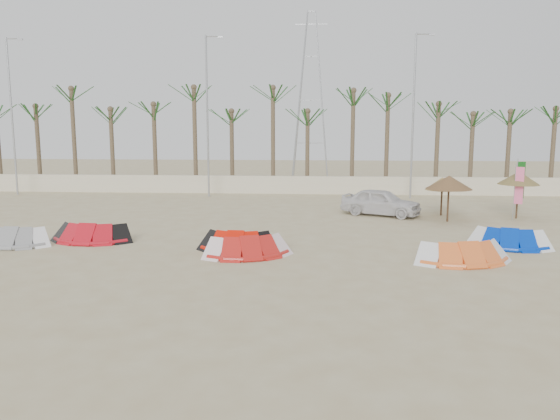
# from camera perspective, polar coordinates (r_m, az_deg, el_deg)

# --- Properties ---
(ground) EXTENTS (120.00, 120.00, 0.00)m
(ground) POSITION_cam_1_polar(r_m,az_deg,el_deg) (18.47, -1.30, -6.89)
(ground) COLOR #BFB48D
(ground) RESTS_ON ground
(boundary_wall) EXTENTS (60.00, 0.30, 1.30)m
(boundary_wall) POSITION_cam_1_polar(r_m,az_deg,el_deg) (39.97, 1.60, 2.64)
(boundary_wall) COLOR beige
(boundary_wall) RESTS_ON ground
(palm_line) EXTENTS (52.00, 4.00, 7.70)m
(palm_line) POSITION_cam_1_polar(r_m,az_deg,el_deg) (41.23, 2.66, 10.89)
(palm_line) COLOR brown
(palm_line) RESTS_ON ground
(lamp_a) EXTENTS (1.25, 0.14, 11.00)m
(lamp_a) POSITION_cam_1_polar(r_m,az_deg,el_deg) (43.45, -26.19, 9.00)
(lamp_a) COLOR #A5A8AD
(lamp_a) RESTS_ON ground
(lamp_b) EXTENTS (1.25, 0.14, 11.00)m
(lamp_b) POSITION_cam_1_polar(r_m,az_deg,el_deg) (38.46, -7.55, 9.95)
(lamp_b) COLOR #A5A8AD
(lamp_b) RESTS_ON ground
(lamp_c) EXTENTS (1.25, 0.14, 11.00)m
(lamp_c) POSITION_cam_1_polar(r_m,az_deg,el_deg) (38.23, 13.80, 9.78)
(lamp_c) COLOR #A5A8AD
(lamp_c) RESTS_ON ground
(pylon) EXTENTS (3.00, 3.00, 14.00)m
(pylon) POSITION_cam_1_polar(r_m,az_deg,el_deg) (45.97, 3.15, 2.64)
(pylon) COLOR #A5A8AD
(pylon) RESTS_ON ground
(kite_grey) EXTENTS (2.96, 1.61, 0.90)m
(kite_grey) POSITION_cam_1_polar(r_m,az_deg,el_deg) (25.49, -25.78, -2.40)
(kite_grey) COLOR gray
(kite_grey) RESTS_ON ground
(kite_red_left) EXTENTS (3.55, 1.70, 0.90)m
(kite_red_left) POSITION_cam_1_polar(r_m,az_deg,el_deg) (25.24, -18.90, -2.09)
(kite_red_left) COLOR red
(kite_red_left) RESTS_ON ground
(kite_red_mid) EXTENTS (3.17, 1.67, 0.90)m
(kite_red_mid) POSITION_cam_1_polar(r_m,az_deg,el_deg) (22.26, -4.43, -3.06)
(kite_red_mid) COLOR red
(kite_red_mid) RESTS_ON ground
(kite_red_right) EXTENTS (3.68, 2.45, 0.90)m
(kite_red_right) POSITION_cam_1_polar(r_m,az_deg,el_deg) (21.29, -3.25, -3.60)
(kite_red_right) COLOR red
(kite_red_right) RESTS_ON ground
(kite_orange) EXTENTS (3.80, 2.25, 0.90)m
(kite_orange) POSITION_cam_1_polar(r_m,az_deg,el_deg) (21.43, 18.47, -3.97)
(kite_orange) COLOR orange
(kite_orange) RESTS_ON ground
(kite_blue) EXTENTS (3.49, 2.31, 0.90)m
(kite_blue) POSITION_cam_1_polar(r_m,az_deg,el_deg) (24.60, 22.60, -2.58)
(kite_blue) COLOR #002EB4
(kite_blue) RESTS_ON ground
(parasol_left) EXTENTS (1.88, 1.88, 2.14)m
(parasol_left) POSITION_cam_1_polar(r_m,az_deg,el_deg) (31.58, 16.60, 2.65)
(parasol_left) COLOR #4C331E
(parasol_left) RESTS_ON ground
(parasol_mid) EXTENTS (2.38, 2.38, 2.42)m
(parasol_mid) POSITION_cam_1_polar(r_m,az_deg,el_deg) (29.58, 17.25, 2.77)
(parasol_mid) COLOR #4C331E
(parasol_mid) RESTS_ON ground
(parasol_right) EXTENTS (2.17, 2.17, 2.55)m
(parasol_right) POSITION_cam_1_polar(r_m,az_deg,el_deg) (31.88, 23.68, 3.08)
(parasol_right) COLOR #4C331E
(parasol_right) RESTS_ON ground
(flag_pink) EXTENTS (0.44, 0.19, 3.00)m
(flag_pink) POSITION_cam_1_polar(r_m,az_deg,el_deg) (31.30, 23.61, 2.22)
(flag_pink) COLOR #A5A8AD
(flag_pink) RESTS_ON ground
(flag_green) EXTENTS (0.45, 0.06, 3.16)m
(flag_green) POSITION_cam_1_polar(r_m,az_deg,el_deg) (33.27, 23.75, 2.73)
(flag_green) COLOR #A5A8AD
(flag_green) RESTS_ON ground
(car) EXTENTS (4.74, 3.51, 1.50)m
(car) POSITION_cam_1_polar(r_m,az_deg,el_deg) (30.92, 10.50, 0.82)
(car) COLOR silver
(car) RESTS_ON ground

